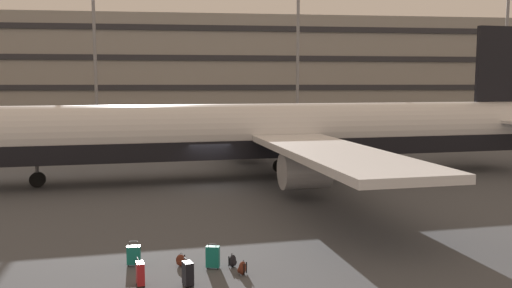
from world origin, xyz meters
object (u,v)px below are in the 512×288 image
(airliner, at_px, (271,134))
(suitcase_large, at_px, (140,273))
(suitcase_navy, at_px, (213,257))
(suitcase_scuffed, at_px, (188,273))
(backpack_red, at_px, (233,261))
(backpack_upright, at_px, (242,268))
(suitcase_silver, at_px, (134,255))
(backpack_small, at_px, (181,261))

(airliner, height_order, suitcase_large, airliner)
(airliner, relative_size, suitcase_large, 48.05)
(suitcase_navy, bearing_deg, suitcase_scuffed, -119.06)
(backpack_red, bearing_deg, suitcase_large, -155.41)
(airliner, xyz_separation_m, backpack_upright, (-3.50, -17.44, -2.67))
(suitcase_navy, bearing_deg, backpack_upright, -37.27)
(airliner, distance_m, backpack_upright, 17.99)
(suitcase_navy, relative_size, backpack_upright, 1.75)
(suitcase_silver, xyz_separation_m, backpack_upright, (3.55, -1.31, -0.15))
(suitcase_scuffed, height_order, backpack_red, suitcase_scuffed)
(suitcase_scuffed, relative_size, suitcase_large, 1.01)
(suitcase_large, distance_m, backpack_upright, 3.21)
(airliner, height_order, backpack_upright, airliner)
(suitcase_navy, xyz_separation_m, backpack_small, (-1.06, 0.32, -0.21))
(backpack_red, relative_size, backpack_upright, 0.95)
(backpack_small, distance_m, backpack_upright, 2.22)
(suitcase_large, xyz_separation_m, backpack_upright, (3.15, 0.57, -0.18))
(backpack_upright, bearing_deg, suitcase_silver, 159.79)
(suitcase_large, bearing_deg, backpack_small, 53.41)
(suitcase_scuffed, height_order, suitcase_large, suitcase_scuffed)
(airliner, relative_size, backpack_small, 92.95)
(airliner, height_order, suitcase_navy, airliner)
(suitcase_large, bearing_deg, backpack_upright, 10.33)
(suitcase_scuffed, xyz_separation_m, backpack_red, (1.47, 1.51, -0.20))
(suitcase_scuffed, bearing_deg, backpack_red, 45.77)
(backpack_small, height_order, backpack_red, backpack_red)
(backpack_small, bearing_deg, suitcase_scuffed, -81.80)
(suitcase_navy, height_order, backpack_upright, suitcase_navy)
(airliner, xyz_separation_m, suitcase_large, (-6.65, -18.01, -2.48))
(backpack_small, bearing_deg, airliner, 71.56)
(airliner, bearing_deg, suitcase_silver, -113.62)
(backpack_small, bearing_deg, suitcase_silver, 169.41)
(suitcase_silver, relative_size, suitcase_navy, 0.96)
(backpack_small, relative_size, backpack_red, 0.98)
(suitcase_scuffed, xyz_separation_m, suitcase_large, (-1.43, 0.18, -0.01))
(suitcase_silver, height_order, suitcase_scuffed, suitcase_scuffed)
(airliner, height_order, suitcase_silver, airliner)
(suitcase_large, relative_size, backpack_small, 1.93)
(suitcase_navy, bearing_deg, suitcase_large, -150.49)
(suitcase_large, xyz_separation_m, backpack_red, (2.91, 1.33, -0.19))
(suitcase_scuffed, bearing_deg, airliner, 73.99)
(airliner, bearing_deg, suitcase_navy, -104.77)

